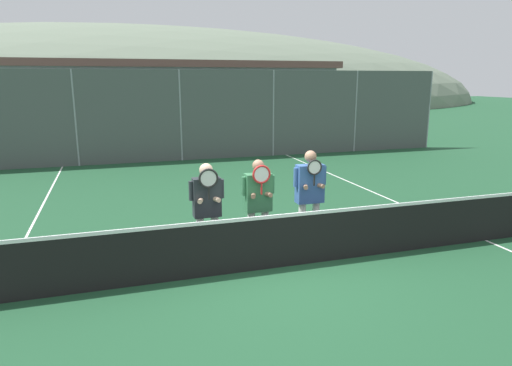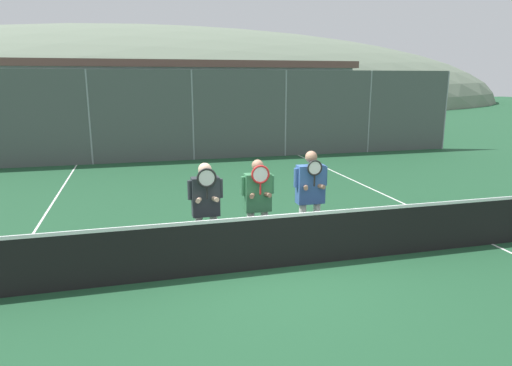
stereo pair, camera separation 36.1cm
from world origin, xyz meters
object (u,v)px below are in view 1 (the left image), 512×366
Objects in this scene: car_center at (259,128)px; car_right_of_center at (352,124)px; car_far_left at (5,137)px; player_center_left at (258,200)px; player_center_right at (310,191)px; car_left_of_center at (141,131)px; player_leftmost at (207,204)px.

car_center is 1.06× the size of car_right_of_center.
car_far_left is at bearing 178.34° from car_center.
car_center is at bearing 72.00° from player_center_left.
car_left_of_center is (-2.17, 12.03, -0.14)m from player_center_right.
player_leftmost is 1.90m from player_center_right.
car_right_of_center is (7.87, 12.51, -0.17)m from player_center_right.
player_leftmost is 13.50m from car_far_left.
car_left_of_center is at bearing 179.50° from car_center.
player_center_left is 12.18m from car_left_of_center.
car_left_of_center is 1.02× the size of car_center.
car_center is (4.82, 12.11, -0.13)m from player_leftmost.
car_far_left is 0.98× the size of car_center.
car_center is at bearing 76.28° from player_center_right.
car_far_left is (-7.23, 12.28, -0.22)m from player_center_right.
car_far_left is 1.04× the size of car_right_of_center.
player_center_left is at bearing 2.17° from player_leftmost.
car_left_of_center reaches higher than player_center_right.
player_center_left is (0.90, 0.03, -0.01)m from player_leftmost.
player_leftmost is 0.42× the size of car_right_of_center.
car_far_left is (-5.33, 12.40, -0.17)m from player_leftmost.
player_center_left is at bearing -125.13° from car_right_of_center.
car_center reaches higher than player_center_left.
player_center_left reaches higher than car_far_left.
player_leftmost reaches higher than car_far_left.
player_center_left is at bearing -175.06° from player_center_right.
player_center_right is 14.25m from car_far_left.
car_far_left is at bearing 113.27° from player_leftmost.
car_right_of_center reaches higher than player_leftmost.
car_center is at bearing -173.95° from car_right_of_center.
car_left_of_center reaches higher than car_right_of_center.
car_right_of_center is at bearing 52.30° from player_leftmost.
player_leftmost is 13.03m from car_center.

